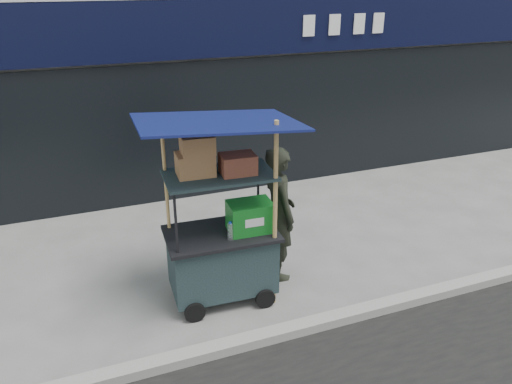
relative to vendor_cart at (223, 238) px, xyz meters
name	(u,v)px	position (x,y,z in m)	size (l,w,h in m)	color
ground	(275,326)	(0.37, -0.76, -0.83)	(80.00, 80.00, 0.00)	slate
curb	(282,332)	(0.37, -0.96, -0.77)	(80.00, 0.18, 0.12)	gray
vendor_cart	(223,238)	(0.00, 0.00, 0.00)	(1.81, 1.32, 2.36)	black
vendor_man	(279,213)	(0.83, 0.26, 0.07)	(0.65, 0.43, 1.80)	black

